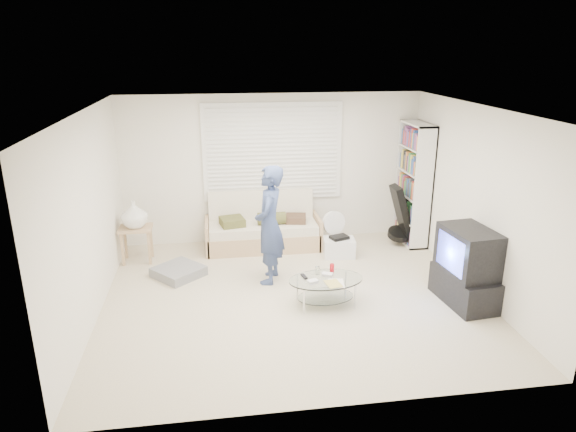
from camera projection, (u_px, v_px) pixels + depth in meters
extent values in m
plane|color=#B4A58C|center=(293.00, 297.00, 6.93)|extent=(5.00, 5.00, 0.00)
cube|color=white|center=(273.00, 169.00, 8.65)|extent=(5.00, 0.02, 2.50)
cube|color=white|center=(334.00, 287.00, 4.42)|extent=(5.00, 0.02, 2.50)
cube|color=white|center=(89.00, 218.00, 6.19)|extent=(0.02, 4.50, 2.50)
cube|color=white|center=(477.00, 201.00, 6.88)|extent=(0.02, 4.50, 2.50)
cube|color=white|center=(294.00, 110.00, 6.14)|extent=(5.00, 4.50, 0.02)
cube|color=white|center=(273.00, 152.00, 8.52)|extent=(2.32, 0.06, 1.62)
cube|color=black|center=(273.00, 152.00, 8.51)|extent=(2.20, 0.01, 1.50)
cube|color=silver|center=(273.00, 152.00, 8.48)|extent=(2.16, 0.04, 1.50)
cube|color=silver|center=(273.00, 152.00, 8.50)|extent=(2.32, 0.08, 1.62)
cube|color=tan|center=(263.00, 239.00, 8.57)|extent=(1.83, 0.73, 0.29)
cube|color=beige|center=(263.00, 227.00, 8.48)|extent=(1.76, 0.68, 0.15)
cube|color=beige|center=(261.00, 206.00, 8.69)|extent=(1.76, 0.20, 0.56)
cube|color=tan|center=(207.00, 236.00, 8.41)|extent=(0.06, 0.73, 0.51)
cube|color=tan|center=(317.00, 231.00, 8.66)|extent=(0.06, 0.73, 0.51)
cube|color=#404A21|center=(232.00, 222.00, 8.34)|extent=(0.44, 0.44, 0.13)
cylinder|color=#404A21|center=(272.00, 218.00, 8.39)|extent=(0.46, 0.20, 0.20)
cube|color=#493224|center=(296.00, 219.00, 8.52)|extent=(0.38, 0.38, 0.11)
cube|color=slate|center=(179.00, 272.00, 7.54)|extent=(0.86, 0.86, 0.14)
cube|color=tan|center=(136.00, 228.00, 7.91)|extent=(0.50, 0.40, 0.04)
cube|color=tan|center=(123.00, 249.00, 7.83)|extent=(0.04, 0.04, 0.54)
cube|color=tan|center=(149.00, 248.00, 7.88)|extent=(0.04, 0.04, 0.54)
cube|color=tan|center=(126.00, 242.00, 8.11)|extent=(0.04, 0.04, 0.54)
cube|color=tan|center=(151.00, 241.00, 8.16)|extent=(0.04, 0.04, 0.54)
imported|color=white|center=(134.00, 214.00, 7.84)|extent=(0.40, 0.40, 0.42)
cube|color=white|center=(414.00, 184.00, 8.60)|extent=(0.32, 0.86, 2.04)
cube|color=black|center=(402.00, 215.00, 8.58)|extent=(0.41, 0.37, 1.01)
cylinder|color=black|center=(399.00, 234.00, 8.69)|extent=(0.37, 0.38, 0.20)
cylinder|color=white|center=(333.00, 247.00, 8.59)|extent=(0.27, 0.27, 0.03)
cylinder|color=white|center=(333.00, 238.00, 8.54)|extent=(0.04, 0.04, 0.34)
cylinder|color=white|center=(334.00, 222.00, 8.45)|extent=(0.41, 0.22, 0.40)
cylinder|color=white|center=(334.00, 222.00, 8.45)|extent=(0.12, 0.09, 0.10)
cube|color=white|center=(339.00, 247.00, 8.23)|extent=(0.53, 0.40, 0.29)
cube|color=black|center=(339.00, 237.00, 8.18)|extent=(0.32, 0.27, 0.05)
cube|color=black|center=(464.00, 288.00, 6.73)|extent=(0.60, 0.99, 0.42)
cube|color=black|center=(468.00, 252.00, 6.57)|extent=(0.60, 0.83, 0.61)
cube|color=#5B69FF|center=(451.00, 253.00, 6.51)|extent=(0.08, 0.60, 0.46)
ellipsoid|color=silver|center=(326.00, 280.00, 6.63)|extent=(1.01, 0.68, 0.02)
ellipsoid|color=silver|center=(325.00, 297.00, 6.71)|extent=(0.77, 0.52, 0.01)
cylinder|color=silver|center=(304.00, 302.00, 6.44)|extent=(0.03, 0.03, 0.34)
cylinder|color=silver|center=(355.00, 297.00, 6.57)|extent=(0.03, 0.03, 0.34)
cylinder|color=silver|center=(297.00, 288.00, 6.80)|extent=(0.03, 0.03, 0.34)
cylinder|color=silver|center=(345.00, 284.00, 6.94)|extent=(0.03, 0.03, 0.34)
cube|color=white|center=(313.00, 281.00, 6.51)|extent=(0.15, 0.13, 0.04)
cube|color=white|center=(327.00, 274.00, 6.71)|extent=(0.16, 0.14, 0.04)
cylinder|color=silver|center=(317.00, 270.00, 6.74)|extent=(0.06, 0.06, 0.11)
cylinder|color=red|center=(332.00, 268.00, 6.80)|extent=(0.06, 0.06, 0.12)
cube|color=black|center=(304.00, 276.00, 6.67)|extent=(0.07, 0.16, 0.02)
cube|color=white|center=(336.00, 283.00, 6.49)|extent=(0.23, 0.29, 0.01)
cube|color=tan|center=(333.00, 284.00, 6.47)|extent=(0.21, 0.26, 0.01)
imported|color=navy|center=(269.00, 225.00, 7.16)|extent=(0.56, 0.71, 1.69)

